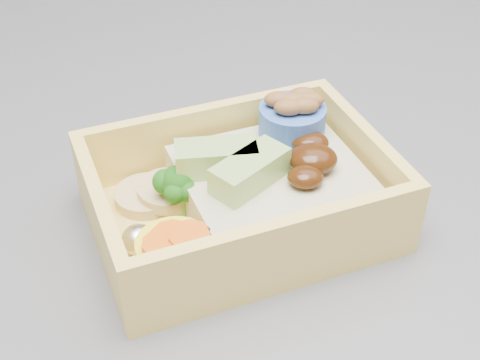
{
  "coord_description": "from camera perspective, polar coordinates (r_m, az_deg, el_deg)",
  "views": [
    {
      "loc": [
        0.11,
        -0.49,
        1.2
      ],
      "look_at": [
        0.11,
        -0.17,
        0.95
      ],
      "focal_mm": 50.0,
      "sensor_mm": 36.0,
      "label": 1
    }
  ],
  "objects": [
    {
      "name": "bento_box",
      "position": [
        0.41,
        0.62,
        -0.95
      ],
      "size": [
        0.21,
        0.18,
        0.06
      ],
      "rotation": [
        0.0,
        0.0,
        0.36
      ],
      "color": "#F8D666",
      "rests_on": "island"
    }
  ]
}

